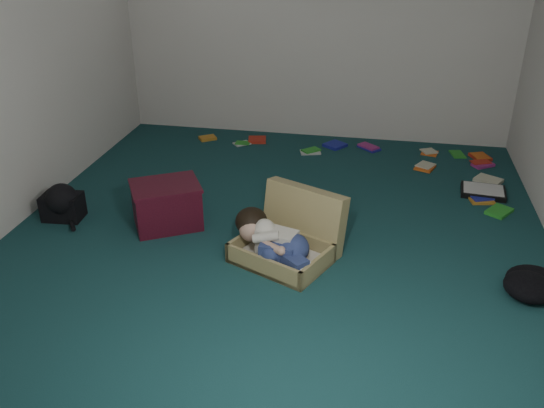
% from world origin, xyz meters
% --- Properties ---
extents(floor, '(4.50, 4.50, 0.00)m').
position_xyz_m(floor, '(0.00, 0.00, 0.00)').
color(floor, '#163F41').
rests_on(floor, ground).
extents(wall_back, '(4.50, 0.00, 4.50)m').
position_xyz_m(wall_back, '(0.00, 2.25, 1.30)').
color(wall_back, white).
rests_on(wall_back, ground).
extents(wall_front, '(4.50, 0.00, 4.50)m').
position_xyz_m(wall_front, '(0.00, -2.25, 1.30)').
color(wall_front, white).
rests_on(wall_front, ground).
extents(suitcase, '(0.82, 0.81, 0.46)m').
position_xyz_m(suitcase, '(0.15, -0.22, 0.14)').
color(suitcase, tan).
rests_on(suitcase, floor).
extents(person, '(0.59, 0.52, 0.28)m').
position_xyz_m(person, '(0.04, -0.34, 0.18)').
color(person, silver).
rests_on(person, suitcase).
extents(maroon_bin, '(0.63, 0.59, 0.35)m').
position_xyz_m(maroon_bin, '(-0.85, 0.03, 0.17)').
color(maroon_bin, '#440D1B').
rests_on(maroon_bin, floor).
extents(backpack, '(0.39, 0.32, 0.22)m').
position_xyz_m(backpack, '(-1.70, -0.03, 0.11)').
color(backpack, black).
rests_on(backpack, floor).
extents(clothing_pile, '(0.45, 0.38, 0.14)m').
position_xyz_m(clothing_pile, '(1.62, -0.33, 0.07)').
color(clothing_pile, black).
rests_on(clothing_pile, floor).
extents(paper_tray, '(0.39, 0.31, 0.05)m').
position_xyz_m(paper_tray, '(1.62, 1.06, 0.03)').
color(paper_tray, black).
rests_on(paper_tray, floor).
extents(book_scatter, '(3.01, 1.46, 0.02)m').
position_xyz_m(book_scatter, '(0.77, 1.66, 0.01)').
color(book_scatter, orange).
rests_on(book_scatter, floor).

